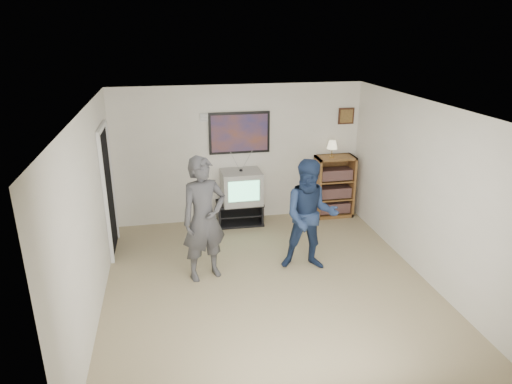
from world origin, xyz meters
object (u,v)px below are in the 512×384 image
object	(u,v)px
person_short	(310,216)
crt_television	(241,187)
media_stand	(240,213)
bookshelf	(334,186)
person_tall	(204,219)

from	to	relation	value
person_short	crt_television	bearing A→B (deg)	124.03
media_stand	bookshelf	bearing A→B (deg)	2.81
bookshelf	person_short	bearing A→B (deg)	-119.85
media_stand	crt_television	size ratio (longest dim) A/B	1.22
person_tall	person_short	distance (m)	1.54
crt_television	person_tall	size ratio (longest dim) A/B	0.39
person_tall	media_stand	bearing A→B (deg)	47.15
media_stand	person_tall	distance (m)	2.05
bookshelf	person_tall	size ratio (longest dim) A/B	0.65
bookshelf	person_short	world-z (taller)	person_short
media_stand	person_short	bearing A→B (deg)	-66.02
media_stand	person_tall	bearing A→B (deg)	-112.70
bookshelf	person_tall	xyz separation A→B (m)	(-2.60, -1.82, 0.32)
media_stand	bookshelf	size ratio (longest dim) A/B	0.73
media_stand	person_tall	size ratio (longest dim) A/B	0.47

